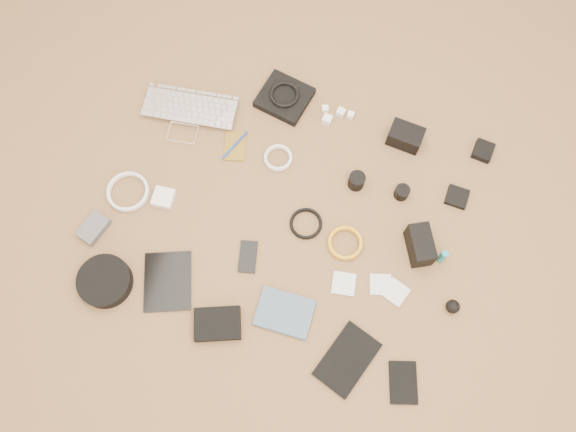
% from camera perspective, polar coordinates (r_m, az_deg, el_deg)
% --- Properties ---
extents(laptop, '(0.39, 0.28, 0.03)m').
position_cam_1_polar(laptop, '(2.28, -10.21, 9.63)').
color(laptop, silver).
rests_on(laptop, ground).
extents(headphone_pouch, '(0.23, 0.22, 0.03)m').
position_cam_1_polar(headphone_pouch, '(2.29, -0.36, 11.94)').
color(headphone_pouch, black).
rests_on(headphone_pouch, ground).
extents(headphones, '(0.14, 0.14, 0.02)m').
position_cam_1_polar(headphones, '(2.27, -0.36, 12.26)').
color(headphones, black).
rests_on(headphones, headphone_pouch).
extents(charger_a, '(0.03, 0.03, 0.02)m').
position_cam_1_polar(charger_a, '(2.27, 3.79, 10.79)').
color(charger_a, white).
rests_on(charger_a, ground).
extents(charger_b, '(0.03, 0.03, 0.02)m').
position_cam_1_polar(charger_b, '(2.27, 6.37, 10.16)').
color(charger_b, white).
rests_on(charger_b, ground).
extents(charger_c, '(0.04, 0.04, 0.03)m').
position_cam_1_polar(charger_c, '(2.27, 5.39, 10.43)').
color(charger_c, white).
rests_on(charger_c, ground).
extents(charger_d, '(0.04, 0.04, 0.03)m').
position_cam_1_polar(charger_d, '(2.25, 4.00, 9.74)').
color(charger_d, white).
rests_on(charger_d, ground).
extents(dslr_camera, '(0.14, 0.11, 0.07)m').
position_cam_1_polar(dslr_camera, '(2.23, 11.84, 7.92)').
color(dslr_camera, black).
rests_on(dslr_camera, ground).
extents(lens_pouch, '(0.08, 0.09, 0.03)m').
position_cam_1_polar(lens_pouch, '(2.31, 19.21, 6.27)').
color(lens_pouch, black).
rests_on(lens_pouch, ground).
extents(notebook_olive, '(0.11, 0.14, 0.01)m').
position_cam_1_polar(notebook_olive, '(2.21, -5.41, 7.10)').
color(notebook_olive, olive).
rests_on(notebook_olive, ground).
extents(pen_blue, '(0.07, 0.14, 0.01)m').
position_cam_1_polar(pen_blue, '(2.20, -5.43, 7.19)').
color(pen_blue, '#1534AB').
rests_on(pen_blue, notebook_olive).
extents(cable_white_a, '(0.13, 0.13, 0.01)m').
position_cam_1_polar(cable_white_a, '(2.17, -1.01, 5.86)').
color(cable_white_a, white).
rests_on(cable_white_a, ground).
extents(lens_a, '(0.08, 0.08, 0.07)m').
position_cam_1_polar(lens_a, '(2.12, 6.97, 3.57)').
color(lens_a, black).
rests_on(lens_a, ground).
extents(lens_b, '(0.06, 0.06, 0.05)m').
position_cam_1_polar(lens_b, '(2.14, 11.49, 2.38)').
color(lens_b, black).
rests_on(lens_b, ground).
extents(card_reader, '(0.09, 0.09, 0.02)m').
position_cam_1_polar(card_reader, '(2.20, 16.80, 1.86)').
color(card_reader, black).
rests_on(card_reader, ground).
extents(power_brick, '(0.08, 0.08, 0.03)m').
position_cam_1_polar(power_brick, '(2.15, -12.52, 1.82)').
color(power_brick, white).
rests_on(power_brick, ground).
extents(cable_white_b, '(0.20, 0.20, 0.01)m').
position_cam_1_polar(cable_white_b, '(2.20, -15.90, 2.33)').
color(cable_white_b, white).
rests_on(cable_white_b, ground).
extents(cable_black, '(0.12, 0.12, 0.01)m').
position_cam_1_polar(cable_black, '(2.08, 1.83, -0.82)').
color(cable_black, black).
rests_on(cable_black, ground).
extents(cable_yellow, '(0.13, 0.13, 0.01)m').
position_cam_1_polar(cable_yellow, '(2.06, 5.81, -2.81)').
color(cable_yellow, gold).
rests_on(cable_yellow, ground).
extents(flash, '(0.12, 0.16, 0.10)m').
position_cam_1_polar(flash, '(2.06, 13.27, -2.89)').
color(flash, black).
rests_on(flash, ground).
extents(lens_cleaner, '(0.03, 0.03, 0.08)m').
position_cam_1_polar(lens_cleaner, '(2.08, 15.41, -4.00)').
color(lens_cleaner, teal).
rests_on(lens_cleaner, ground).
extents(battery_charger, '(0.11, 0.13, 0.03)m').
position_cam_1_polar(battery_charger, '(2.18, -19.15, -1.16)').
color(battery_charger, '#505055').
rests_on(battery_charger, ground).
extents(tablet, '(0.23, 0.26, 0.01)m').
position_cam_1_polar(tablet, '(2.06, -12.12, -6.50)').
color(tablet, black).
rests_on(tablet, ground).
extents(phone, '(0.08, 0.13, 0.01)m').
position_cam_1_polar(phone, '(2.05, -4.09, -4.15)').
color(phone, black).
rests_on(phone, ground).
extents(filter_case_left, '(0.09, 0.09, 0.01)m').
position_cam_1_polar(filter_case_left, '(2.03, 5.68, -6.87)').
color(filter_case_left, silver).
rests_on(filter_case_left, ground).
extents(filter_case_mid, '(0.09, 0.09, 0.01)m').
position_cam_1_polar(filter_case_mid, '(2.04, 9.38, -6.90)').
color(filter_case_mid, silver).
rests_on(filter_case_mid, ground).
extents(filter_case_right, '(0.10, 0.10, 0.01)m').
position_cam_1_polar(filter_case_right, '(2.05, 10.88, -7.62)').
color(filter_case_right, silver).
rests_on(filter_case_right, ground).
extents(air_blower, '(0.06, 0.06, 0.05)m').
position_cam_1_polar(air_blower, '(2.06, 16.40, -8.82)').
color(air_blower, black).
rests_on(air_blower, ground).
extents(headphone_case, '(0.20, 0.20, 0.05)m').
position_cam_1_polar(headphone_case, '(2.10, -18.10, -6.32)').
color(headphone_case, black).
rests_on(headphone_case, ground).
extents(drive_case, '(0.19, 0.16, 0.04)m').
position_cam_1_polar(drive_case, '(1.99, -7.17, -10.82)').
color(drive_case, black).
rests_on(drive_case, ground).
extents(paperback, '(0.20, 0.15, 0.02)m').
position_cam_1_polar(paperback, '(1.98, -0.97, -11.78)').
color(paperback, '#476079').
rests_on(paperback, ground).
extents(notebook_black_a, '(0.21, 0.26, 0.02)m').
position_cam_1_polar(notebook_black_a, '(1.98, 6.03, -14.27)').
color(notebook_black_a, black).
rests_on(notebook_black_a, ground).
extents(notebook_black_b, '(0.12, 0.16, 0.01)m').
position_cam_1_polar(notebook_black_b, '(2.01, 11.62, -16.24)').
color(notebook_black_b, black).
rests_on(notebook_black_b, ground).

